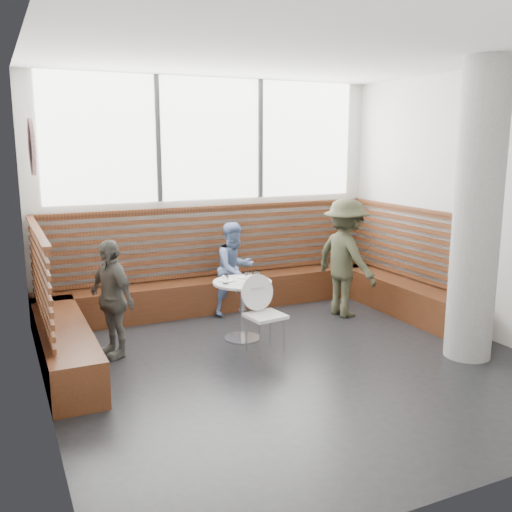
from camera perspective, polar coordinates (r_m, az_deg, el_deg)
name	(u,v)px	position (r m, az deg, el deg)	size (l,w,h in m)	color
room	(297,216)	(5.85, 4.12, 4.03)	(5.00, 5.00, 3.20)	silver
booth	(232,289)	(7.65, -2.45, -3.31)	(5.00, 2.50, 1.44)	#452211
concrete_column	(477,213)	(6.50, 21.27, 4.01)	(0.50, 0.50, 3.20)	gray
wall_art	(32,147)	(5.47, -21.53, 10.11)	(0.50, 0.50, 0.03)	white
cafe_table	(242,298)	(6.81, -1.38, -4.21)	(0.70, 0.70, 0.72)	silver
cafe_chair	(263,307)	(6.46, 0.68, -5.15)	(0.42, 0.41, 0.87)	white
adult_man	(346,258)	(7.79, 8.95, -0.18)	(1.04, 0.60, 1.61)	#3C3E29
child_back	(235,269)	(7.80, -2.15, -1.27)	(0.62, 0.48, 1.28)	#6981B6
child_left	(111,299)	(6.46, -14.26, -4.15)	(0.77, 0.32, 1.31)	#53524B
plate_near	(227,280)	(6.78, -2.93, -2.44)	(0.21, 0.21, 0.01)	white
plate_far	(246,277)	(6.93, -1.01, -2.13)	(0.21, 0.21, 0.01)	white
glass_left	(226,279)	(6.64, -3.06, -2.32)	(0.07, 0.07, 0.11)	white
glass_mid	(248,277)	(6.70, -0.80, -2.14)	(0.08, 0.08, 0.12)	white
glass_right	(257,276)	(6.80, 0.06, -2.00)	(0.07, 0.07, 0.11)	white
menu_card	(252,284)	(6.62, -0.41, -2.83)	(0.20, 0.14, 0.00)	#A5C64C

